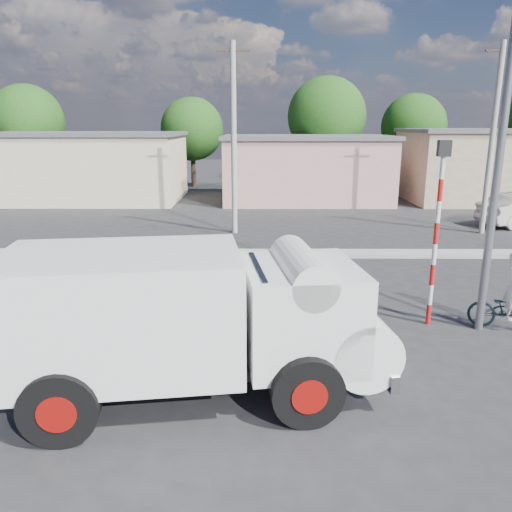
{
  "coord_description": "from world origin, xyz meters",
  "views": [
    {
      "loc": [
        -0.9,
        -9.81,
        4.69
      ],
      "look_at": [
        -0.99,
        3.01,
        1.3
      ],
      "focal_mm": 35.0,
      "sensor_mm": 36.0,
      "label": 1
    }
  ],
  "objects_px": {
    "truck": "(198,318)",
    "cyclist": "(512,298)",
    "bicycle": "(511,311)",
    "traffic_pole": "(438,219)",
    "streetlight": "(497,111)"
  },
  "relations": [
    {
      "from": "truck",
      "to": "cyclist",
      "type": "relative_size",
      "value": 4.23
    },
    {
      "from": "truck",
      "to": "bicycle",
      "type": "bearing_deg",
      "value": 15.4
    },
    {
      "from": "cyclist",
      "to": "traffic_pole",
      "type": "xyz_separation_m",
      "value": [
        -1.77,
        0.36,
        1.8
      ]
    },
    {
      "from": "bicycle",
      "to": "cyclist",
      "type": "distance_m",
      "value": 0.31
    },
    {
      "from": "truck",
      "to": "streetlight",
      "type": "distance_m",
      "value": 7.63
    },
    {
      "from": "cyclist",
      "to": "traffic_pole",
      "type": "relative_size",
      "value": 0.37
    },
    {
      "from": "bicycle",
      "to": "cyclist",
      "type": "bearing_deg",
      "value": 0.0
    },
    {
      "from": "cyclist",
      "to": "traffic_pole",
      "type": "bearing_deg",
      "value": 102.11
    },
    {
      "from": "truck",
      "to": "cyclist",
      "type": "distance_m",
      "value": 7.56
    },
    {
      "from": "cyclist",
      "to": "streetlight",
      "type": "height_order",
      "value": "streetlight"
    },
    {
      "from": "traffic_pole",
      "to": "streetlight",
      "type": "bearing_deg",
      "value": -17.73
    },
    {
      "from": "bicycle",
      "to": "streetlight",
      "type": "bearing_deg",
      "value": 109.64
    },
    {
      "from": "streetlight",
      "to": "truck",
      "type": "bearing_deg",
      "value": -153.59
    },
    {
      "from": "traffic_pole",
      "to": "bicycle",
      "type": "bearing_deg",
      "value": -11.33
    },
    {
      "from": "truck",
      "to": "cyclist",
      "type": "height_order",
      "value": "truck"
    }
  ]
}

